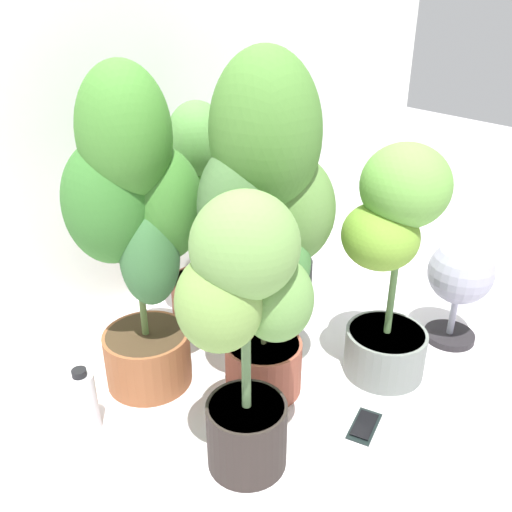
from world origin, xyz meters
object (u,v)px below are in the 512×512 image
potted_plant_front_left (245,316)px  floor_fan (460,277)px  potted_plant_back_left (136,218)px  potted_plant_center (267,206)px  cell_phone (364,425)px  nutrient_bottle (84,402)px  potted_plant_back_center (196,214)px  potted_plant_back_right (284,197)px  potted_plant_front_right (392,253)px

potted_plant_front_left → floor_fan: 0.97m
potted_plant_front_left → potted_plant_back_left: bearing=93.2°
potted_plant_center → cell_phone: potted_plant_center is taller
potted_plant_front_left → nutrient_bottle: bearing=126.4°
potted_plant_back_center → floor_fan: (0.64, -0.67, -0.19)m
nutrient_bottle → potted_plant_back_right: bearing=9.9°
potted_plant_back_right → potted_plant_back_left: potted_plant_back_left is taller
potted_plant_back_left → potted_plant_center: (0.26, -0.27, 0.05)m
cell_phone → potted_plant_front_left: bearing=47.7°
potted_plant_front_left → potted_plant_back_right: bearing=42.0°
nutrient_bottle → floor_fan: bearing=-17.9°
potted_plant_front_right → potted_plant_front_left: size_ratio=1.00×
potted_plant_back_center → potted_plant_back_left: 0.40m
cell_phone → nutrient_bottle: nutrient_bottle is taller
potted_plant_front_right → cell_phone: (-0.23, -0.14, -0.44)m
potted_plant_back_left → potted_plant_center: size_ratio=0.96×
potted_plant_back_right → potted_plant_back_center: (-0.31, 0.12, -0.03)m
potted_plant_back_left → nutrient_bottle: size_ratio=4.71×
cell_phone → nutrient_bottle: (-0.64, 0.51, 0.10)m
potted_plant_center → cell_phone: (0.12, -0.32, -0.63)m
potted_plant_front_left → nutrient_bottle: 0.61m
potted_plant_center → potted_plant_front_right: bearing=-26.8°
potted_plant_front_right → potted_plant_back_left: (-0.61, 0.44, 0.13)m
potted_plant_back_center → potted_plant_front_left: 0.73m
potted_plant_back_center → potted_plant_front_right: bearing=-65.7°
potted_plant_back_right → potted_plant_center: bearing=-137.3°
potted_plant_back_right → potted_plant_back_center: potted_plant_back_right is taller
floor_fan → potted_plant_front_left: bearing=-162.0°
cell_phone → potted_plant_front_right: bearing=-82.1°
potted_plant_front_left → potted_plant_back_left: 0.48m
potted_plant_front_left → cell_phone: size_ratio=4.90×
potted_plant_center → floor_fan: bearing=-16.8°
cell_phone → nutrient_bottle: bearing=27.7°
potted_plant_front_left → floor_fan: potted_plant_front_left is taller
potted_plant_back_center → floor_fan: 0.95m
potted_plant_back_right → floor_fan: 0.68m
floor_fan → potted_plant_center: bearing=-178.2°
potted_plant_front_right → potted_plant_center: bearing=153.2°
potted_plant_front_right → floor_fan: potted_plant_front_right is taller
potted_plant_front_left → floor_fan: (0.94, -0.01, -0.21)m
cell_phone → nutrient_bottle: 0.82m
potted_plant_back_left → potted_plant_back_right: bearing=6.8°
potted_plant_back_right → potted_plant_front_right: size_ratio=1.19×
potted_plant_front_right → nutrient_bottle: size_ratio=3.64×
floor_fan → potted_plant_front_right: bearing=-167.3°
potted_plant_back_right → potted_plant_back_left: (-0.63, -0.07, 0.10)m
potted_plant_back_center → nutrient_bottle: size_ratio=3.90×
potted_plant_back_right → nutrient_bottle: (-0.89, -0.16, -0.37)m
potted_plant_front_right → cell_phone: potted_plant_front_right is taller
potted_plant_back_right → potted_plant_back_center: bearing=158.8°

